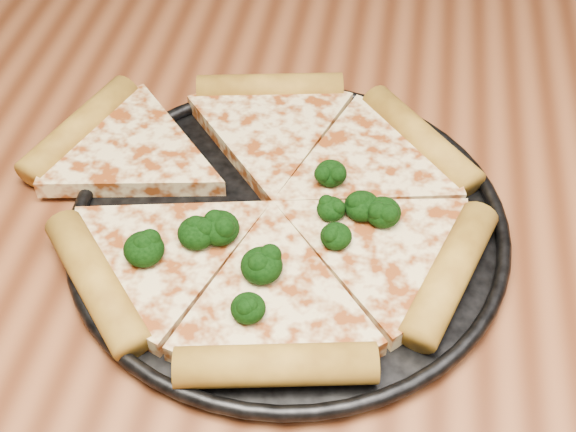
# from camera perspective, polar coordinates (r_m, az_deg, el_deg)

# --- Properties ---
(dining_table) EXTENTS (1.20, 0.90, 0.75)m
(dining_table) POSITION_cam_1_polar(r_m,az_deg,el_deg) (0.67, 6.31, -6.53)
(dining_table) COLOR brown
(dining_table) RESTS_ON ground
(pizza_pan) EXTENTS (0.34, 0.34, 0.02)m
(pizza_pan) POSITION_cam_1_polar(r_m,az_deg,el_deg) (0.59, -0.00, -0.55)
(pizza_pan) COLOR black
(pizza_pan) RESTS_ON dining_table
(pizza) EXTENTS (0.39, 0.34, 0.03)m
(pizza) POSITION_cam_1_polar(r_m,az_deg,el_deg) (0.60, -1.76, 1.17)
(pizza) COLOR beige
(pizza) RESTS_ON pizza_pan
(broccoli_florets) EXTENTS (0.19, 0.16, 0.02)m
(broccoli_florets) POSITION_cam_1_polar(r_m,az_deg,el_deg) (0.56, -1.30, -1.20)
(broccoli_florets) COLOR black
(broccoli_florets) RESTS_ON pizza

